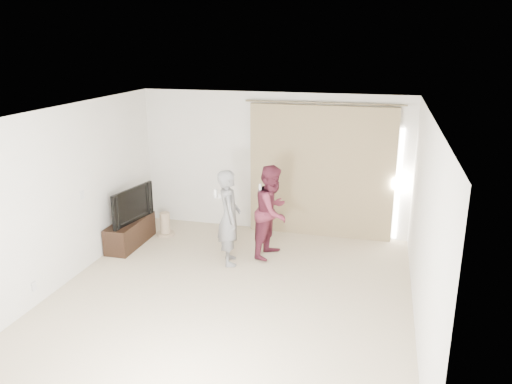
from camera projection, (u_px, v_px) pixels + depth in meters
floor at (230, 297)px, 7.06m from camera, size 5.50×5.50×0.00m
wall_back at (273, 163)px, 9.23m from camera, size 5.00×0.04×2.60m
wall_left at (65, 196)px, 7.28m from camera, size 0.04×5.50×2.60m
ceiling at (227, 113)px, 6.30m from camera, size 5.00×5.50×0.01m
curtain at (322, 172)px, 8.97m from camera, size 2.80×0.11×2.46m
tv_console at (130, 233)px, 8.80m from camera, size 0.41×1.17×0.45m
tv at (128, 204)px, 8.65m from camera, size 0.32×1.06×0.61m
scratching_post at (165, 226)px, 9.24m from camera, size 0.33×0.33×0.44m
person_man at (229, 217)px, 7.92m from camera, size 0.56×0.67×1.56m
person_woman at (272, 211)px, 8.21m from camera, size 0.75×0.88×1.56m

